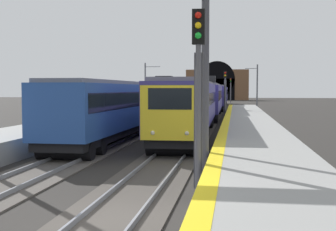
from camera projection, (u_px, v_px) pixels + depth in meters
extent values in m
plane|color=#282623|center=(110.00, 222.00, 11.48)|extent=(320.00, 320.00, 0.00)
cube|color=gray|center=(277.00, 207.00, 10.85)|extent=(112.00, 3.74, 1.03)
cube|color=yellow|center=(208.00, 184.00, 11.06)|extent=(112.00, 0.50, 0.01)
cube|color=#423D38|center=(110.00, 220.00, 11.47)|extent=(160.00, 2.83, 0.06)
cube|color=gray|center=(82.00, 215.00, 11.57)|extent=(160.00, 0.07, 0.15)
cube|color=gray|center=(138.00, 217.00, 11.36)|extent=(160.00, 0.07, 0.15)
cube|color=navy|center=(189.00, 104.00, 31.19)|extent=(20.54, 3.13, 2.74)
cube|color=black|center=(189.00, 99.00, 31.18)|extent=(19.72, 3.15, 0.80)
cube|color=slate|center=(189.00, 82.00, 31.11)|extent=(19.92, 2.69, 0.20)
cube|color=black|center=(189.00, 126.00, 31.28)|extent=(20.12, 2.78, 0.50)
cylinder|color=black|center=(173.00, 147.00, 22.45)|extent=(0.93, 2.66, 0.90)
cylinder|color=black|center=(178.00, 143.00, 24.23)|extent=(0.93, 2.66, 0.90)
cylinder|color=black|center=(197.00, 123.00, 38.38)|extent=(0.93, 2.66, 0.90)
cylinder|color=black|center=(198.00, 122.00, 40.16)|extent=(0.93, 2.66, 0.90)
cube|color=yellow|center=(170.00, 113.00, 21.02)|extent=(0.15, 2.76, 2.54)
cube|color=black|center=(170.00, 99.00, 20.93)|extent=(0.06, 2.01, 0.99)
sphere|color=#F2EACC|center=(187.00, 133.00, 20.91)|extent=(0.20, 0.20, 0.20)
sphere|color=#F2EACC|center=(153.00, 133.00, 21.12)|extent=(0.20, 0.20, 0.20)
cube|color=navy|center=(208.00, 98.00, 52.04)|extent=(20.54, 3.13, 2.74)
cube|color=black|center=(208.00, 95.00, 52.02)|extent=(19.72, 3.15, 0.95)
cube|color=slate|center=(208.00, 85.00, 51.96)|extent=(19.92, 2.69, 0.20)
cube|color=black|center=(208.00, 111.00, 52.13)|extent=(20.12, 2.78, 0.50)
cylinder|color=black|center=(203.00, 119.00, 43.40)|extent=(0.93, 2.66, 0.90)
cylinder|color=black|center=(204.00, 118.00, 45.19)|extent=(0.93, 2.66, 0.90)
cylinder|color=black|center=(210.00, 111.00, 59.12)|extent=(0.93, 2.66, 0.90)
cylinder|color=black|center=(211.00, 110.00, 60.90)|extent=(0.93, 2.66, 0.90)
cube|color=navy|center=(216.00, 95.00, 72.89)|extent=(20.54, 3.13, 2.74)
cube|color=black|center=(216.00, 92.00, 72.87)|extent=(19.72, 3.15, 0.83)
cube|color=slate|center=(216.00, 86.00, 72.80)|extent=(19.92, 2.69, 0.20)
cube|color=black|center=(216.00, 105.00, 72.98)|extent=(20.12, 2.78, 0.50)
cylinder|color=black|center=(214.00, 109.00, 64.18)|extent=(0.93, 2.66, 0.90)
cylinder|color=black|center=(214.00, 109.00, 65.96)|extent=(0.93, 2.66, 0.90)
cylinder|color=black|center=(217.00, 105.00, 80.03)|extent=(0.93, 2.66, 0.90)
cylinder|color=black|center=(217.00, 105.00, 81.81)|extent=(0.93, 2.66, 0.90)
cube|color=navy|center=(220.00, 94.00, 93.74)|extent=(20.54, 3.13, 2.74)
cube|color=black|center=(220.00, 92.00, 93.71)|extent=(19.72, 3.15, 0.92)
cube|color=slate|center=(220.00, 87.00, 93.65)|extent=(19.92, 2.69, 0.20)
cube|color=black|center=(220.00, 101.00, 93.83)|extent=(20.12, 2.78, 0.50)
cylinder|color=black|center=(219.00, 104.00, 84.88)|extent=(0.93, 2.66, 0.90)
cylinder|color=black|center=(219.00, 104.00, 86.66)|extent=(0.93, 2.66, 0.90)
cylinder|color=black|center=(221.00, 102.00, 101.04)|extent=(0.93, 2.66, 0.90)
cylinder|color=black|center=(221.00, 102.00, 102.82)|extent=(0.93, 2.66, 0.90)
cube|color=black|center=(208.00, 80.00, 51.92)|extent=(1.32, 1.74, 0.90)
cube|color=#264C99|center=(116.00, 105.00, 29.47)|extent=(19.76, 3.21, 2.65)
cube|color=black|center=(116.00, 99.00, 29.45)|extent=(18.97, 3.23, 0.92)
cube|color=slate|center=(116.00, 83.00, 29.39)|extent=(19.16, 2.77, 0.20)
cube|color=black|center=(116.00, 129.00, 29.56)|extent=(19.36, 2.86, 0.50)
cylinder|color=black|center=(144.00, 123.00, 38.00)|extent=(0.94, 2.66, 0.89)
cylinder|color=black|center=(139.00, 125.00, 36.22)|extent=(0.94, 2.66, 0.89)
cylinder|color=black|center=(79.00, 146.00, 22.94)|extent=(0.94, 2.66, 0.89)
cylinder|color=black|center=(65.00, 151.00, 21.16)|extent=(0.94, 2.66, 0.89)
cube|color=#E5B20F|center=(147.00, 104.00, 39.24)|extent=(0.17, 2.77, 2.22)
cube|color=black|center=(148.00, 95.00, 39.24)|extent=(0.07, 2.02, 0.96)
sphere|color=#F2EACC|center=(139.00, 112.00, 39.47)|extent=(0.20, 0.20, 0.20)
sphere|color=#F2EACC|center=(157.00, 113.00, 39.21)|extent=(0.20, 0.20, 0.20)
cube|color=#264C99|center=(164.00, 99.00, 49.53)|extent=(19.76, 3.21, 2.65)
cube|color=black|center=(164.00, 95.00, 49.51)|extent=(18.97, 3.23, 0.79)
cube|color=slate|center=(164.00, 85.00, 49.45)|extent=(19.16, 2.77, 0.20)
cube|color=black|center=(164.00, 112.00, 49.62)|extent=(19.36, 2.86, 0.50)
cylinder|color=black|center=(175.00, 112.00, 57.89)|extent=(0.94, 2.66, 0.89)
cylinder|color=black|center=(173.00, 112.00, 56.12)|extent=(0.94, 2.66, 0.89)
cylinder|color=black|center=(152.00, 119.00, 43.16)|extent=(0.94, 2.66, 0.89)
cylinder|color=black|center=(148.00, 121.00, 41.39)|extent=(0.94, 2.66, 0.89)
cube|color=black|center=(164.00, 80.00, 49.42)|extent=(1.33, 1.75, 0.90)
cylinder|color=#4C4C54|center=(198.00, 121.00, 13.94)|extent=(0.16, 0.16, 4.66)
cube|color=black|center=(198.00, 27.00, 13.78)|extent=(0.20, 0.38, 1.05)
cube|color=#4C4C54|center=(198.00, 121.00, 14.08)|extent=(0.04, 0.28, 4.19)
sphere|color=red|center=(198.00, 15.00, 13.63)|extent=(0.20, 0.20, 0.20)
sphere|color=yellow|center=(198.00, 25.00, 13.65)|extent=(0.20, 0.20, 0.20)
sphere|color=green|center=(198.00, 36.00, 13.66)|extent=(0.20, 0.20, 0.20)
cylinder|color=#4C4C54|center=(225.00, 98.00, 50.49)|extent=(0.16, 0.16, 4.52)
cube|color=black|center=(225.00, 74.00, 50.34)|extent=(0.20, 0.38, 0.75)
cube|color=#4C4C54|center=(225.00, 98.00, 50.63)|extent=(0.04, 0.28, 4.07)
sphere|color=red|center=(225.00, 73.00, 50.20)|extent=(0.20, 0.20, 0.20)
sphere|color=yellow|center=(225.00, 76.00, 50.22)|extent=(0.20, 0.20, 0.20)
cylinder|color=#4C4C54|center=(231.00, 92.00, 109.23)|extent=(0.16, 0.16, 4.89)
cube|color=black|center=(231.00, 80.00, 109.06)|extent=(0.20, 0.38, 1.05)
cube|color=#4C4C54|center=(231.00, 92.00, 109.37)|extent=(0.04, 0.28, 4.40)
sphere|color=red|center=(231.00, 79.00, 108.91)|extent=(0.20, 0.20, 0.20)
sphere|color=yellow|center=(231.00, 80.00, 108.93)|extent=(0.20, 0.20, 0.20)
sphere|color=green|center=(231.00, 81.00, 108.94)|extent=(0.20, 0.20, 0.20)
cylinder|color=#3F3F47|center=(205.00, 80.00, 16.47)|extent=(0.28, 0.28, 7.30)
cube|color=brown|center=(217.00, 85.00, 135.67)|extent=(2.11, 18.43, 8.98)
cube|color=black|center=(217.00, 89.00, 134.66)|extent=(0.12, 10.32, 6.29)
cylinder|color=black|center=(217.00, 79.00, 134.47)|extent=(0.12, 10.32, 10.32)
cylinder|color=#595B60|center=(145.00, 87.00, 71.69)|extent=(0.22, 0.22, 7.35)
cylinder|color=#595B60|center=(153.00, 67.00, 71.34)|extent=(0.08, 2.36, 0.08)
cylinder|color=#595B60|center=(257.00, 88.00, 69.48)|extent=(0.22, 0.22, 7.00)
cylinder|color=#595B60|center=(251.00, 68.00, 69.45)|extent=(0.08, 1.84, 0.08)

